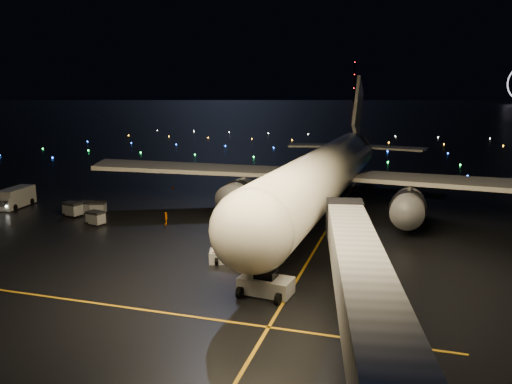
% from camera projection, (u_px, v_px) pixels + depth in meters
% --- Properties ---
extents(ground, '(2000.00, 2000.00, 0.00)m').
position_uv_depth(ground, '(375.00, 117.00, 329.26)').
color(ground, black).
rests_on(ground, ground).
extents(lane_centre, '(0.25, 80.00, 0.02)m').
position_uv_depth(lane_centre, '(325.00, 233.00, 58.36)').
color(lane_centre, gold).
rests_on(lane_centre, ground).
extents(lane_cross, '(60.00, 0.25, 0.02)m').
position_uv_depth(lane_cross, '(63.00, 299.00, 39.70)').
color(lane_cross, gold).
rests_on(lane_cross, ground).
extents(airliner, '(69.26, 66.03, 19.01)m').
position_uv_depth(airliner, '(330.00, 143.00, 66.80)').
color(airliner, '#EEE6D0').
rests_on(airliner, ground).
extents(pushback_tug, '(4.51, 2.71, 2.04)m').
position_uv_depth(pushback_tug, '(266.00, 282.00, 40.43)').
color(pushback_tug, silver).
rests_on(pushback_tug, ground).
extents(belt_loader, '(7.60, 4.11, 3.56)m').
position_uv_depth(belt_loader, '(235.00, 244.00, 48.06)').
color(belt_loader, silver).
rests_on(belt_loader, ground).
extents(service_truck, '(3.45, 7.83, 2.79)m').
position_uv_depth(service_truck, '(16.00, 197.00, 71.21)').
color(service_truck, silver).
rests_on(service_truck, ground).
extents(crew_c, '(0.68, 1.00, 1.58)m').
position_uv_depth(crew_c, '(166.00, 218.00, 61.82)').
color(crew_c, orange).
rests_on(crew_c, ground).
extents(safety_cone_0, '(0.48, 0.48, 0.53)m').
position_uv_depth(safety_cone_0, '(268.00, 219.00, 63.65)').
color(safety_cone_0, orange).
rests_on(safety_cone_0, ground).
extents(safety_cone_1, '(0.54, 0.54, 0.55)m').
position_uv_depth(safety_cone_1, '(288.00, 211.00, 67.99)').
color(safety_cone_1, orange).
rests_on(safety_cone_1, ground).
extents(safety_cone_2, '(0.51, 0.51, 0.49)m').
position_uv_depth(safety_cone_2, '(220.00, 206.00, 70.71)').
color(safety_cone_2, orange).
rests_on(safety_cone_2, ground).
extents(safety_cone_3, '(0.51, 0.51, 0.55)m').
position_uv_depth(safety_cone_3, '(173.00, 187.00, 85.09)').
color(safety_cone_3, orange).
rests_on(safety_cone_3, ground).
extents(radio_mast, '(1.80, 1.80, 64.00)m').
position_uv_depth(radio_mast, '(354.00, 81.00, 752.92)').
color(radio_mast, black).
rests_on(radio_mast, ground).
extents(taxiway_lights, '(164.00, 92.00, 0.36)m').
position_uv_depth(taxiway_lights, '(333.00, 147.00, 147.13)').
color(taxiway_lights, black).
rests_on(taxiway_lights, ground).
extents(baggage_cart_0, '(2.28, 1.81, 1.72)m').
position_uv_depth(baggage_cart_0, '(96.00, 218.00, 61.64)').
color(baggage_cart_0, gray).
rests_on(baggage_cart_0, ground).
extents(baggage_cart_1, '(2.27, 1.89, 1.65)m').
position_uv_depth(baggage_cart_1, '(98.00, 208.00, 67.25)').
color(baggage_cart_1, gray).
rests_on(baggage_cart_1, ground).
extents(baggage_cart_2, '(1.99, 1.41, 1.67)m').
position_uv_depth(baggage_cart_2, '(86.00, 207.00, 67.62)').
color(baggage_cart_2, gray).
rests_on(baggage_cart_2, ground).
extents(baggage_cart_3, '(2.52, 2.02, 1.89)m').
position_uv_depth(baggage_cart_3, '(73.00, 209.00, 65.92)').
color(baggage_cart_3, gray).
rests_on(baggage_cart_3, ground).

